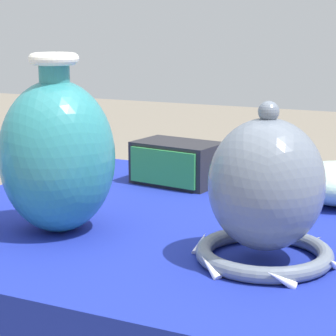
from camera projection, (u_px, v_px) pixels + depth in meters
display_table at (236, 276)px, 1.03m from camera, size 1.03×0.74×0.72m
vase_tall_bulbous at (57, 154)px, 0.98m from camera, size 0.17×0.17×0.27m
vase_dome_bell at (266, 195)px, 0.86m from camera, size 0.20×0.19×0.22m
mosaic_tile_box at (177, 163)px, 1.29m from camera, size 0.18×0.13×0.08m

